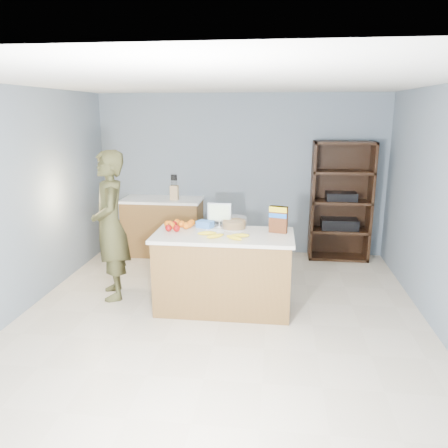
# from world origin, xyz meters

# --- Properties ---
(floor) EXTENTS (4.50, 5.00, 0.02)m
(floor) POSITION_xyz_m (0.00, 0.00, 0.00)
(floor) COLOR beige
(floor) RESTS_ON ground
(walls) EXTENTS (4.52, 5.02, 2.51)m
(walls) POSITION_xyz_m (0.00, 0.00, 1.65)
(walls) COLOR slate
(walls) RESTS_ON ground
(counter_peninsula) EXTENTS (1.56, 0.76, 0.90)m
(counter_peninsula) POSITION_xyz_m (0.00, 0.30, 0.42)
(counter_peninsula) COLOR brown
(counter_peninsula) RESTS_ON ground
(back_cabinet) EXTENTS (1.24, 0.62, 0.90)m
(back_cabinet) POSITION_xyz_m (-1.20, 2.20, 0.45)
(back_cabinet) COLOR brown
(back_cabinet) RESTS_ON ground
(shelving_unit) EXTENTS (0.90, 0.40, 1.80)m
(shelving_unit) POSITION_xyz_m (1.55, 2.35, 0.86)
(shelving_unit) COLOR black
(shelving_unit) RESTS_ON ground
(person) EXTENTS (0.66, 0.77, 1.80)m
(person) POSITION_xyz_m (-1.39, 0.49, 0.90)
(person) COLOR #403F20
(person) RESTS_ON ground
(knife_block) EXTENTS (0.12, 0.10, 0.31)m
(knife_block) POSITION_xyz_m (-0.99, 2.13, 1.02)
(knife_block) COLOR tan
(knife_block) RESTS_ON back_cabinet
(envelopes) EXTENTS (0.44, 0.21, 0.00)m
(envelopes) POSITION_xyz_m (-0.01, 0.43, 0.90)
(envelopes) COLOR white
(envelopes) RESTS_ON counter_peninsula
(bananas) EXTENTS (0.59, 0.27, 0.05)m
(bananas) POSITION_xyz_m (0.02, 0.15, 0.92)
(bananas) COLOR yellow
(bananas) RESTS_ON counter_peninsula
(apples) EXTENTS (0.17, 0.25, 0.08)m
(apples) POSITION_xyz_m (-0.59, 0.38, 0.94)
(apples) COLOR #940C0B
(apples) RESTS_ON counter_peninsula
(oranges) EXTENTS (0.35, 0.22, 0.08)m
(oranges) POSITION_xyz_m (-0.55, 0.52, 0.94)
(oranges) COLOR orange
(oranges) RESTS_ON counter_peninsula
(blue_carton) EXTENTS (0.21, 0.18, 0.08)m
(blue_carton) POSITION_xyz_m (-0.25, 0.54, 0.94)
(blue_carton) COLOR blue
(blue_carton) RESTS_ON counter_peninsula
(salad_bowl) EXTENTS (0.30, 0.30, 0.13)m
(salad_bowl) POSITION_xyz_m (0.09, 0.56, 0.96)
(salad_bowl) COLOR #267219
(salad_bowl) RESTS_ON counter_peninsula
(tv) EXTENTS (0.28, 0.12, 0.28)m
(tv) POSITION_xyz_m (-0.09, 0.62, 1.06)
(tv) COLOR silver
(tv) RESTS_ON counter_peninsula
(cereal_box) EXTENTS (0.21, 0.12, 0.30)m
(cereal_box) POSITION_xyz_m (0.60, 0.42, 1.08)
(cereal_box) COLOR #592B14
(cereal_box) RESTS_ON counter_peninsula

